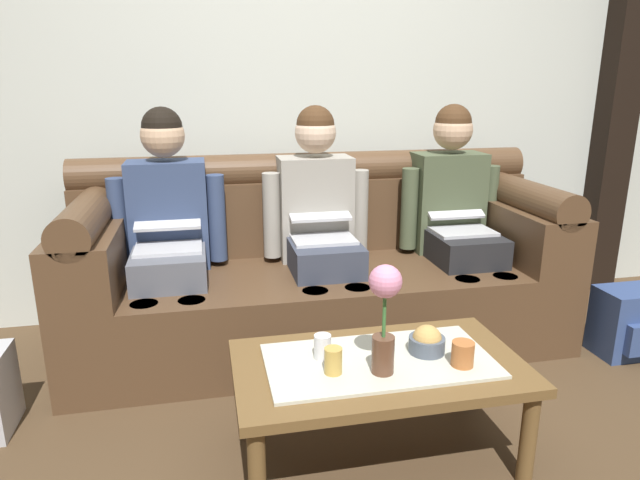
# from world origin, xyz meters

# --- Properties ---
(back_wall_patterned) EXTENTS (6.00, 0.12, 2.90)m
(back_wall_patterned) POSITION_xyz_m (0.00, 1.70, 1.45)
(back_wall_patterned) COLOR silver
(back_wall_patterned) RESTS_ON ground_plane
(timber_pillar) EXTENTS (0.20, 0.20, 2.90)m
(timber_pillar) POSITION_xyz_m (1.99, 1.58, 1.45)
(timber_pillar) COLOR black
(timber_pillar) RESTS_ON ground_plane
(couch) EXTENTS (2.47, 0.88, 0.96)m
(couch) POSITION_xyz_m (-0.00, 1.17, 0.37)
(couch) COLOR #513823
(couch) RESTS_ON ground_plane
(person_left) EXTENTS (0.56, 0.67, 1.22)m
(person_left) POSITION_xyz_m (-0.75, 1.17, 0.66)
(person_left) COLOR #595B66
(person_left) RESTS_ON ground_plane
(person_middle) EXTENTS (0.56, 0.67, 1.22)m
(person_middle) POSITION_xyz_m (0.00, 1.17, 0.66)
(person_middle) COLOR #383D4C
(person_middle) RESTS_ON ground_plane
(person_right) EXTENTS (0.56, 0.67, 1.22)m
(person_right) POSITION_xyz_m (0.75, 1.17, 0.66)
(person_right) COLOR #232326
(person_right) RESTS_ON ground_plane
(coffee_table) EXTENTS (1.02, 0.58, 0.39)m
(coffee_table) POSITION_xyz_m (0.00, 0.14, 0.34)
(coffee_table) COLOR brown
(coffee_table) RESTS_ON ground_plane
(flower_vase) EXTENTS (0.11, 0.11, 0.38)m
(flower_vase) POSITION_xyz_m (-0.02, 0.05, 0.62)
(flower_vase) COLOR brown
(flower_vase) RESTS_ON coffee_table
(snack_bowl) EXTENTS (0.13, 0.13, 0.11)m
(snack_bowl) POSITION_xyz_m (0.18, 0.16, 0.43)
(snack_bowl) COLOR #4C5666
(snack_bowl) RESTS_ON coffee_table
(cup_near_left) EXTENTS (0.08, 0.08, 0.09)m
(cup_near_left) POSITION_xyz_m (0.27, 0.04, 0.44)
(cup_near_left) COLOR #B26633
(cup_near_left) RESTS_ON coffee_table
(cup_near_right) EXTENTS (0.06, 0.06, 0.09)m
(cup_near_right) POSITION_xyz_m (-0.18, 0.08, 0.44)
(cup_near_right) COLOR gold
(cup_near_right) RESTS_ON coffee_table
(cup_far_center) EXTENTS (0.06, 0.06, 0.09)m
(cup_far_center) POSITION_xyz_m (-0.19, 0.19, 0.44)
(cup_far_center) COLOR silver
(cup_far_center) RESTS_ON coffee_table
(backpack_right) EXTENTS (0.33, 0.26, 0.35)m
(backpack_right) POSITION_xyz_m (1.49, 0.65, 0.17)
(backpack_right) COLOR #33477A
(backpack_right) RESTS_ON ground_plane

